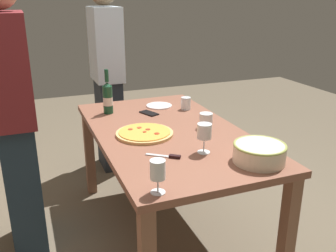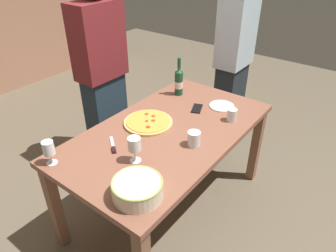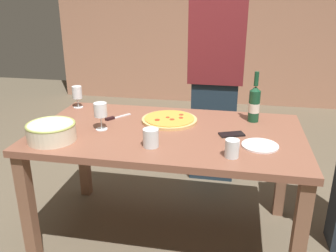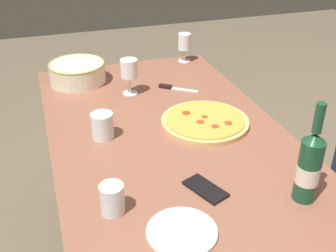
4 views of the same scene
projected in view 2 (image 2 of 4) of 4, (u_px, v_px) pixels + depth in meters
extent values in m
plane|color=brown|center=(168.00, 205.00, 2.59)|extent=(8.00, 8.00, 0.00)
cube|color=brown|center=(168.00, 132.00, 2.20)|extent=(1.60, 0.90, 0.04)
cube|color=brown|center=(256.00, 146.00, 2.70)|extent=(0.07, 0.07, 0.71)
cube|color=brown|center=(55.00, 207.00, 2.10)|extent=(0.07, 0.07, 0.71)
cube|color=brown|center=(182.00, 118.00, 3.10)|extent=(0.07, 0.07, 0.71)
cylinder|color=tan|center=(148.00, 122.00, 2.25)|extent=(0.36, 0.36, 0.02)
cylinder|color=gold|center=(148.00, 121.00, 2.25)|extent=(0.32, 0.32, 0.01)
cylinder|color=#AB3B22|center=(153.00, 116.00, 2.30)|extent=(0.03, 0.03, 0.00)
cylinder|color=#9E3B20|center=(146.00, 114.00, 2.33)|extent=(0.03, 0.03, 0.00)
cylinder|color=#A1341A|center=(147.00, 121.00, 2.24)|extent=(0.02, 0.02, 0.00)
cylinder|color=#A63218|center=(148.00, 127.00, 2.17)|extent=(0.03, 0.03, 0.00)
cylinder|color=#9F3920|center=(153.00, 121.00, 2.25)|extent=(0.03, 0.03, 0.00)
cylinder|color=beige|center=(137.00, 189.00, 1.61)|extent=(0.27, 0.27, 0.10)
torus|color=#A1AC56|center=(137.00, 183.00, 1.59)|extent=(0.27, 0.27, 0.01)
cylinder|color=#17472B|center=(179.00, 83.00, 2.62)|extent=(0.07, 0.07, 0.20)
cone|color=#17472B|center=(179.00, 71.00, 2.56)|extent=(0.07, 0.07, 0.03)
cylinder|color=#17472B|center=(179.00, 63.00, 2.52)|extent=(0.03, 0.03, 0.09)
cylinder|color=silver|center=(179.00, 84.00, 2.62)|extent=(0.07, 0.07, 0.06)
cylinder|color=white|center=(135.00, 160.00, 1.89)|extent=(0.07, 0.07, 0.00)
cylinder|color=white|center=(135.00, 155.00, 1.87)|extent=(0.01, 0.01, 0.08)
cylinder|color=white|center=(134.00, 144.00, 1.83)|extent=(0.08, 0.08, 0.08)
cylinder|color=white|center=(52.00, 163.00, 1.87)|extent=(0.07, 0.07, 0.00)
cylinder|color=white|center=(51.00, 158.00, 1.85)|extent=(0.01, 0.01, 0.07)
cylinder|color=white|center=(48.00, 148.00, 1.81)|extent=(0.07, 0.07, 0.09)
cylinder|color=maroon|center=(49.00, 151.00, 1.83)|extent=(0.06, 0.06, 0.04)
cylinder|color=white|center=(194.00, 139.00, 2.01)|extent=(0.09, 0.09, 0.10)
cylinder|color=white|center=(232.00, 115.00, 2.27)|extent=(0.07, 0.07, 0.09)
cylinder|color=white|center=(222.00, 106.00, 2.48)|extent=(0.20, 0.20, 0.01)
cube|color=black|center=(197.00, 109.00, 2.44)|extent=(0.16, 0.12, 0.01)
cube|color=silver|center=(112.00, 143.00, 2.05)|extent=(0.10, 0.12, 0.01)
cube|color=black|center=(114.00, 150.00, 1.97)|extent=(0.06, 0.06, 0.02)
cube|color=#1F2F3D|center=(107.00, 118.00, 2.97)|extent=(0.37, 0.20, 0.85)
cube|color=maroon|center=(98.00, 41.00, 2.58)|extent=(0.43, 0.24, 0.64)
cube|color=#212831|center=(229.00, 103.00, 3.23)|extent=(0.33, 0.20, 0.84)
cube|color=silver|center=(237.00, 32.00, 2.84)|extent=(0.38, 0.24, 0.63)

